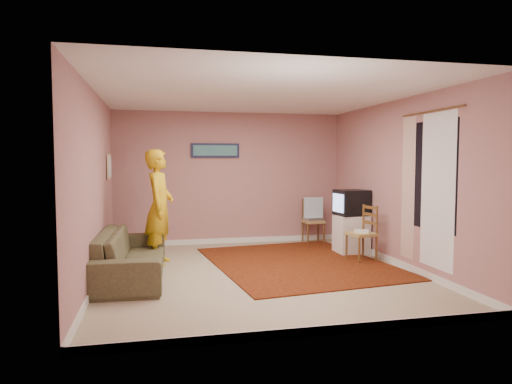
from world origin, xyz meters
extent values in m
plane|color=tan|center=(0.00, 0.00, 0.00)|extent=(5.00, 5.00, 0.00)
cube|color=#A9776F|center=(0.00, 2.50, 1.30)|extent=(4.50, 0.02, 2.60)
cube|color=#A9776F|center=(0.00, -2.50, 1.30)|extent=(4.50, 0.02, 2.60)
cube|color=#A9776F|center=(-2.25, 0.00, 1.30)|extent=(0.02, 5.00, 2.60)
cube|color=#A9776F|center=(2.25, 0.00, 1.30)|extent=(0.02, 5.00, 2.60)
cube|color=white|center=(0.00, 0.00, 2.60)|extent=(4.50, 5.00, 0.02)
cube|color=silver|center=(0.00, 2.49, 0.05)|extent=(4.50, 0.02, 0.10)
cube|color=silver|center=(0.00, -2.49, 0.05)|extent=(4.50, 0.02, 0.10)
cube|color=silver|center=(-2.24, 0.00, 0.05)|extent=(0.02, 5.00, 0.10)
cube|color=silver|center=(2.24, 0.00, 0.05)|extent=(0.02, 5.00, 0.10)
cube|color=black|center=(2.24, -0.90, 1.45)|extent=(0.01, 1.10, 1.50)
cube|color=white|center=(2.23, -1.05, 1.25)|extent=(0.01, 0.75, 2.10)
cube|color=#EDE3CA|center=(2.21, -0.35, 1.25)|extent=(0.01, 0.35, 2.10)
cylinder|color=brown|center=(2.20, -0.90, 2.32)|extent=(0.02, 1.40, 0.02)
cube|color=#15183A|center=(-0.30, 2.47, 1.85)|extent=(0.95, 0.03, 0.28)
cube|color=#31688A|center=(-0.30, 2.45, 1.85)|extent=(0.86, 0.01, 0.20)
cube|color=beige|center=(-2.22, 1.60, 1.55)|extent=(0.03, 0.38, 0.42)
cube|color=silver|center=(-2.20, 1.60, 1.55)|extent=(0.01, 0.30, 0.34)
cube|color=black|center=(0.77, 0.48, 0.01)|extent=(2.98, 3.55, 0.02)
cube|color=white|center=(1.95, 1.05, 0.34)|extent=(0.53, 0.49, 0.68)
cube|color=black|center=(1.95, 1.05, 0.91)|extent=(0.56, 0.52, 0.45)
cube|color=#8CB2F2|center=(1.69, 1.03, 0.91)|extent=(0.05, 0.38, 0.32)
cube|color=tan|center=(1.64, 2.20, 0.42)|extent=(0.40, 0.38, 0.05)
cube|color=brown|center=(1.64, 2.20, 0.65)|extent=(0.40, 0.05, 0.45)
cube|color=#ACABB0|center=(1.64, 2.20, 0.48)|extent=(0.39, 0.31, 0.06)
cube|color=#9AD0FC|center=(1.64, 2.20, 0.71)|extent=(0.40, 0.05, 0.42)
cube|color=tan|center=(1.85, 0.43, 0.44)|extent=(0.47, 0.48, 0.05)
cube|color=brown|center=(1.85, 0.43, 0.68)|extent=(0.12, 0.41, 0.47)
cube|color=white|center=(1.85, 0.43, 0.49)|extent=(0.26, 0.22, 0.05)
imported|color=brown|center=(-1.80, 0.11, 0.33)|extent=(0.96, 2.28, 0.66)
imported|color=gold|center=(-1.40, 0.94, 0.92)|extent=(0.58, 0.75, 1.83)
camera|label=1|loc=(-1.45, -6.46, 1.66)|focal=32.00mm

